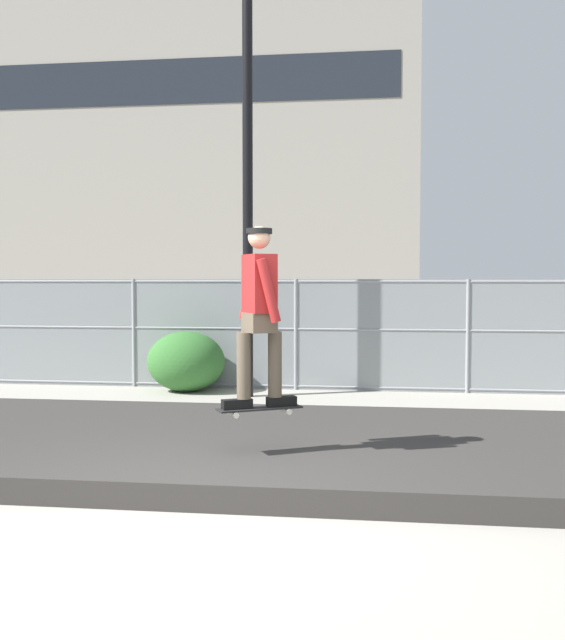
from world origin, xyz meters
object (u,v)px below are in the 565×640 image
shrub_left (186,361)px  street_lamp (247,99)px  parked_car_near (83,328)px  skater (259,306)px  skateboard (259,409)px

shrub_left → street_lamp: bearing=-19.0°
street_lamp → parked_car_near: 6.45m
parked_car_near → shrub_left: bearing=-44.4°
street_lamp → shrub_left: street_lamp is taller
skater → street_lamp: size_ratio=0.22×
parked_car_near → shrub_left: 4.15m
skateboard → street_lamp: (-1.00, 4.83, 3.99)m
street_lamp → parked_car_near: size_ratio=1.71×
street_lamp → shrub_left: size_ratio=5.86×
skateboard → parked_car_near: 9.55m
street_lamp → parked_car_near: (-4.06, 3.27, -3.79)m
skateboard → skater: (0.00, 0.00, 0.96)m
street_lamp → skateboard: bearing=-78.3°
street_lamp → parked_car_near: street_lamp is taller
skateboard → parked_car_near: size_ratio=0.18×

